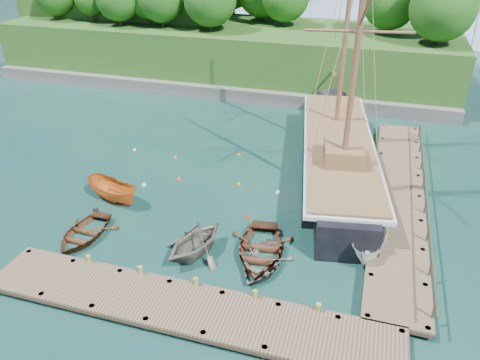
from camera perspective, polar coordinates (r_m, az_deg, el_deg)
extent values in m
plane|color=#173E2E|center=(28.32, -5.30, -6.15)|extent=(160.00, 160.00, 0.00)
cube|color=#4A392A|center=(22.76, -6.70, -14.99)|extent=(20.00, 3.20, 0.12)
cube|color=#32281A|center=(22.87, -6.68, -15.28)|extent=(20.00, 3.20, 0.20)
cylinder|color=#32281A|center=(28.39, -24.14, -8.78)|extent=(0.28, 0.28, 1.10)
cylinder|color=#32281A|center=(23.01, 18.91, -17.91)|extent=(0.28, 0.28, 1.10)
cube|color=#4A392A|center=(32.45, 18.76, -1.61)|extent=(3.20, 24.00, 0.12)
cube|color=#32281A|center=(32.53, 18.71, -1.86)|extent=(3.20, 24.00, 0.20)
cylinder|color=#32281A|center=(23.25, 15.10, -16.57)|extent=(0.28, 0.28, 1.10)
cylinder|color=#32281A|center=(23.51, 21.69, -17.32)|extent=(0.28, 0.28, 1.10)
cylinder|color=#32281A|center=(43.15, 17.02, 5.74)|extent=(0.28, 0.28, 1.10)
cylinder|color=#32281A|center=(43.29, 20.44, 5.23)|extent=(0.28, 0.28, 1.10)
cylinder|color=olive|center=(26.46, -17.69, -10.57)|extent=(0.26, 0.26, 0.45)
cylinder|color=olive|center=(25.11, -11.83, -12.14)|extent=(0.26, 0.26, 0.45)
cylinder|color=olive|center=(24.05, -5.31, -13.72)|extent=(0.26, 0.26, 0.45)
cylinder|color=olive|center=(23.34, 1.81, -15.22)|extent=(0.26, 0.26, 0.45)
cylinder|color=olive|center=(23.00, 9.35, -16.55)|extent=(0.26, 0.26, 0.45)
imported|color=#502D19|center=(29.11, -18.45, -6.65)|extent=(3.14, 4.33, 0.88)
imported|color=#686355|center=(26.49, -5.44, -9.02)|extent=(4.75, 5.09, 2.17)
imported|color=#4D2A1A|center=(26.34, 2.38, -9.15)|extent=(4.33, 5.58, 1.06)
imported|color=#5D584F|center=(25.56, 2.68, -10.54)|extent=(3.36, 4.34, 0.83)
imported|color=orange|center=(32.16, -15.04, -2.41)|extent=(4.55, 2.88, 1.65)
imported|color=white|center=(27.50, 15.39, -8.46)|extent=(2.30, 4.80, 1.78)
cube|color=black|center=(34.82, 11.72, 2.02)|extent=(7.29, 15.60, 3.12)
cube|color=black|center=(43.63, 11.06, 7.78)|extent=(3.42, 5.09, 2.81)
cube|color=black|center=(27.48, 12.65, -6.12)|extent=(4.00, 4.37, 2.96)
cube|color=silver|center=(34.17, 11.97, 4.28)|extent=(8.12, 20.26, 0.25)
cube|color=brown|center=(34.07, 12.01, 4.66)|extent=(7.61, 19.77, 0.12)
cube|color=brown|center=(30.91, 12.46, 3.22)|extent=(2.90, 3.36, 1.20)
cylinder|color=brown|center=(46.07, 11.22, 12.82)|extent=(1.38, 6.84, 1.69)
cylinder|color=brown|center=(35.42, 13.09, 19.57)|extent=(0.36, 0.36, 16.56)
cylinder|color=brown|center=(28.00, 14.12, 15.64)|extent=(0.36, 0.36, 15.24)
sphere|color=silver|center=(33.47, -11.61, -0.65)|extent=(0.34, 0.34, 0.34)
sphere|color=#F3370B|center=(33.80, -7.41, 0.06)|extent=(0.34, 0.34, 0.34)
sphere|color=orange|center=(32.82, -0.14, -0.62)|extent=(0.35, 0.35, 0.35)
sphere|color=white|center=(32.01, 4.62, -1.56)|extent=(0.30, 0.30, 0.30)
sphere|color=#EB4F1F|center=(36.90, -7.87, 2.66)|extent=(0.31, 0.31, 0.31)
sphere|color=#DA6700|center=(37.03, -0.13, 3.05)|extent=(0.30, 0.30, 0.30)
sphere|color=silver|center=(38.77, -12.72, 3.56)|extent=(0.28, 0.28, 0.28)
sphere|color=red|center=(29.27, 0.90, -4.71)|extent=(0.31, 0.31, 0.31)
cube|color=#474744|center=(50.88, -3.82, 11.16)|extent=(50.00, 4.00, 1.40)
cube|color=#245118|center=(55.65, -1.70, 15.36)|extent=(50.00, 14.00, 6.00)
cube|color=#245118|center=(64.42, -13.08, 18.41)|extent=(24.00, 12.00, 10.00)
cylinder|color=#382616|center=(56.26, -10.71, 18.91)|extent=(0.36, 0.36, 1.40)
cylinder|color=#382616|center=(54.27, -9.43, 18.65)|extent=(0.36, 0.36, 1.40)
cylinder|color=#382616|center=(61.72, -21.35, 18.41)|extent=(0.36, 0.36, 1.40)
cylinder|color=#382616|center=(64.22, -11.85, 20.04)|extent=(0.36, 0.36, 1.40)
cylinder|color=#382616|center=(49.09, 22.94, 15.74)|extent=(0.36, 0.36, 1.40)
sphere|color=#154713|center=(48.64, 23.56, 18.68)|extent=(6.00, 6.00, 6.00)
cylinder|color=#382616|center=(62.90, -17.96, 19.12)|extent=(0.36, 0.36, 1.40)
cylinder|color=#382616|center=(54.41, 5.44, 18.92)|extent=(0.36, 0.36, 1.40)
cylinder|color=#382616|center=(65.23, -12.20, 20.15)|extent=(0.36, 0.36, 1.40)
cylinder|color=#382616|center=(55.78, -3.91, 19.23)|extent=(0.36, 0.36, 1.40)
cylinder|color=#382616|center=(57.11, 2.83, 19.49)|extent=(0.36, 0.36, 1.40)
cylinder|color=#382616|center=(50.08, 23.08, 15.94)|extent=(0.36, 0.36, 1.40)
sphere|color=#154713|center=(49.71, 23.58, 18.35)|extent=(4.77, 4.77, 4.77)
cylinder|color=#382616|center=(51.85, -3.58, 18.48)|extent=(0.36, 0.36, 1.40)
cylinder|color=#382616|center=(52.53, 17.49, 17.41)|extent=(0.36, 0.36, 1.40)
sphere|color=#154713|center=(52.13, 17.91, 20.02)|extent=(5.55, 5.55, 5.55)
cylinder|color=#382616|center=(62.78, -1.24, 20.41)|extent=(0.36, 0.36, 1.40)
cylinder|color=#382616|center=(68.87, -17.31, 20.00)|extent=(0.36, 0.36, 1.40)
cylinder|color=#382616|center=(59.96, -10.88, 19.51)|extent=(0.36, 0.36, 1.40)
cylinder|color=#382616|center=(59.43, -17.45, 18.67)|extent=(0.36, 0.36, 1.40)
cylinder|color=#382616|center=(60.81, -12.37, 19.50)|extent=(0.36, 0.36, 1.40)
cylinder|color=#382616|center=(62.19, 2.96, 20.29)|extent=(0.36, 0.36, 1.40)
cylinder|color=#382616|center=(57.16, -5.35, 19.42)|extent=(0.36, 0.36, 1.40)
cylinder|color=#382616|center=(60.56, -16.29, 19.01)|extent=(0.36, 0.36, 1.40)
cylinder|color=#382616|center=(55.83, -14.41, 18.45)|extent=(0.36, 0.36, 1.40)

